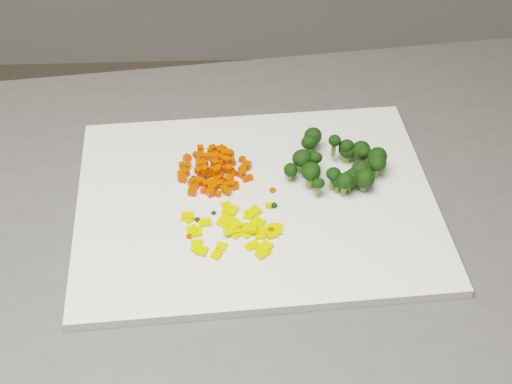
{
  "coord_description": "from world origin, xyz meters",
  "views": [
    {
      "loc": [
        -0.29,
        -0.38,
        1.49
      ],
      "look_at": [
        -0.27,
        0.24,
        0.92
      ],
      "focal_mm": 50.0,
      "sensor_mm": 36.0,
      "label": 1
    }
  ],
  "objects_px": {
    "cutting_board": "(256,202)",
    "carrot_pile": "(213,164)",
    "pepper_pile": "(231,224)",
    "broccoli_pile": "(334,158)"
  },
  "relations": [
    {
      "from": "cutting_board",
      "to": "broccoli_pile",
      "type": "relative_size",
      "value": 3.75
    },
    {
      "from": "pepper_pile",
      "to": "broccoli_pile",
      "type": "height_order",
      "value": "broccoli_pile"
    },
    {
      "from": "cutting_board",
      "to": "broccoli_pile",
      "type": "distance_m",
      "value": 0.11
    },
    {
      "from": "cutting_board",
      "to": "carrot_pile",
      "type": "bearing_deg",
      "value": 135.93
    },
    {
      "from": "pepper_pile",
      "to": "broccoli_pile",
      "type": "distance_m",
      "value": 0.16
    },
    {
      "from": "carrot_pile",
      "to": "broccoli_pile",
      "type": "xyz_separation_m",
      "value": [
        0.15,
        -0.01,
        0.01
      ]
    },
    {
      "from": "cutting_board",
      "to": "carrot_pile",
      "type": "relative_size",
      "value": 4.5
    },
    {
      "from": "cutting_board",
      "to": "pepper_pile",
      "type": "bearing_deg",
      "value": -121.34
    },
    {
      "from": "cutting_board",
      "to": "broccoli_pile",
      "type": "height_order",
      "value": "broccoli_pile"
    },
    {
      "from": "cutting_board",
      "to": "carrot_pile",
      "type": "xyz_separation_m",
      "value": [
        -0.05,
        0.05,
        0.02
      ]
    }
  ]
}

